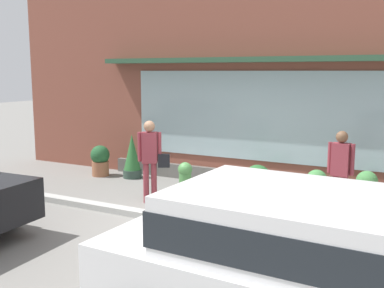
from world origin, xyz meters
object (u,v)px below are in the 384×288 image
(potted_plant_by_entrance, at_px, (132,157))
(parked_car_white, at_px, (316,269))
(pedestrian_with_handbag, at_px, (151,155))
(potted_plant_near_hydrant, at_px, (367,189))
(pedestrian_passerby, at_px, (341,167))
(fire_hydrant, at_px, (185,184))
(potted_plant_trailing_edge, at_px, (257,181))
(potted_plant_doorstep, at_px, (316,186))
(potted_plant_window_right, at_px, (100,160))

(potted_plant_by_entrance, bearing_deg, parked_car_white, -42.71)
(pedestrian_with_handbag, height_order, potted_plant_by_entrance, pedestrian_with_handbag)
(potted_plant_near_hydrant, bearing_deg, parked_car_white, -87.38)
(pedestrian_with_handbag, relative_size, pedestrian_passerby, 1.05)
(fire_hydrant, bearing_deg, potted_plant_trailing_edge, 50.97)
(pedestrian_passerby, height_order, parked_car_white, pedestrian_passerby)
(fire_hydrant, bearing_deg, potted_plant_doorstep, 30.87)
(potted_plant_near_hydrant, bearing_deg, potted_plant_trailing_edge, -171.57)
(potted_plant_by_entrance, distance_m, potted_plant_near_hydrant, 5.74)
(potted_plant_trailing_edge, bearing_deg, fire_hydrant, -129.03)
(potted_plant_trailing_edge, bearing_deg, potted_plant_doorstep, 3.26)
(pedestrian_passerby, bearing_deg, potted_plant_window_right, 0.42)
(fire_hydrant, distance_m, potted_plant_trailing_edge, 1.71)
(potted_plant_trailing_edge, relative_size, potted_plant_doorstep, 0.99)
(pedestrian_passerby, xyz_separation_m, potted_plant_window_right, (-6.25, 0.71, -0.54))
(potted_plant_window_right, height_order, potted_plant_doorstep, potted_plant_window_right)
(pedestrian_passerby, height_order, potted_plant_trailing_edge, pedestrian_passerby)
(pedestrian_with_handbag, relative_size, potted_plant_trailing_edge, 2.38)
(parked_car_white, relative_size, potted_plant_window_right, 5.51)
(potted_plant_by_entrance, xyz_separation_m, potted_plant_window_right, (-0.88, -0.21, -0.12))
(potted_plant_near_hydrant, bearing_deg, potted_plant_doorstep, -164.89)
(potted_plant_near_hydrant, xyz_separation_m, potted_plant_doorstep, (-0.95, -0.26, -0.00))
(pedestrian_with_handbag, xyz_separation_m, potted_plant_window_right, (-2.58, 1.52, -0.59))
(parked_car_white, xyz_separation_m, potted_plant_trailing_edge, (-2.46, 5.22, -0.56))
(pedestrian_passerby, relative_size, potted_plant_window_right, 2.04)
(potted_plant_by_entrance, bearing_deg, potted_plant_near_hydrant, 0.14)
(potted_plant_trailing_edge, height_order, potted_plant_doorstep, potted_plant_doorstep)
(pedestrian_with_handbag, height_order, parked_car_white, pedestrian_with_handbag)
(potted_plant_by_entrance, distance_m, potted_plant_doorstep, 4.80)
(pedestrian_with_handbag, height_order, potted_plant_near_hydrant, pedestrian_with_handbag)
(potted_plant_trailing_edge, relative_size, potted_plant_near_hydrant, 0.96)
(pedestrian_with_handbag, height_order, potted_plant_trailing_edge, pedestrian_with_handbag)
(potted_plant_by_entrance, height_order, potted_plant_trailing_edge, potted_plant_by_entrance)
(fire_hydrant, distance_m, potted_plant_window_right, 3.64)
(potted_plant_window_right, distance_m, potted_plant_doorstep, 5.68)
(potted_plant_trailing_edge, bearing_deg, potted_plant_by_entrance, 174.94)
(pedestrian_passerby, height_order, potted_plant_window_right, pedestrian_passerby)
(pedestrian_with_handbag, relative_size, potted_plant_near_hydrant, 2.28)
(fire_hydrant, height_order, pedestrian_with_handbag, pedestrian_with_handbag)
(fire_hydrant, distance_m, parked_car_white, 5.28)
(fire_hydrant, height_order, potted_plant_window_right, fire_hydrant)
(potted_plant_near_hydrant, bearing_deg, pedestrian_with_handbag, -156.70)
(parked_car_white, distance_m, potted_plant_trailing_edge, 5.80)
(fire_hydrant, relative_size, potted_plant_near_hydrant, 1.21)
(potted_plant_window_right, bearing_deg, potted_plant_near_hydrant, 1.94)
(potted_plant_by_entrance, height_order, potted_plant_near_hydrant, potted_plant_by_entrance)
(potted_plant_window_right, distance_m, potted_plant_near_hydrant, 6.63)
(parked_car_white, relative_size, potted_plant_by_entrance, 3.94)
(pedestrian_passerby, distance_m, potted_plant_near_hydrant, 1.16)
(potted_plant_trailing_edge, xyz_separation_m, potted_plant_near_hydrant, (2.21, 0.33, 0.03))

